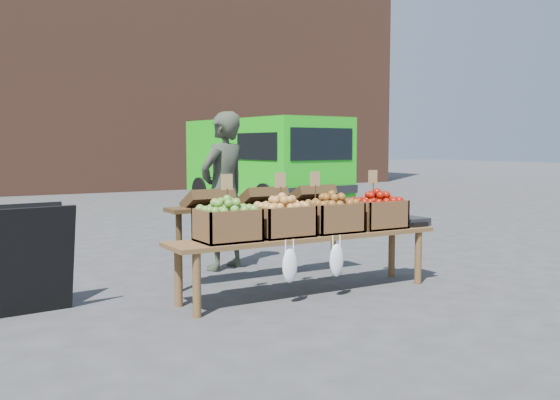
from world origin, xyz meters
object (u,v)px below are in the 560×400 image
crate_golden_apples (227,225)px  crate_russet_pears (282,221)px  back_table (262,231)px  crate_red_apples (332,217)px  delivery_van (264,164)px  crate_green_apples (377,214)px  display_bench (307,264)px  weighing_scale (409,221)px  chalkboard_sign (33,258)px  vendor (223,191)px

crate_golden_apples → crate_russet_pears: size_ratio=1.00×
back_table → crate_red_apples: (0.36, -0.72, 0.19)m
crate_red_apples → delivery_van: bearing=65.2°
delivery_van → back_table: size_ratio=2.08×
delivery_van → crate_golden_apples: bearing=-125.7°
back_table → crate_red_apples: 0.83m
delivery_van → crate_green_apples: 7.93m
back_table → crate_green_apples: 1.18m
display_bench → crate_green_apples: 0.93m
crate_red_apples → crate_green_apples: same height
crate_russet_pears → crate_green_apples: (1.10, 0.00, 0.00)m
crate_golden_apples → weighing_scale: bearing=0.0°
crate_green_apples → display_bench: bearing=180.0°
chalkboard_sign → crate_red_apples: 2.67m
chalkboard_sign → crate_golden_apples: bearing=-28.0°
chalkboard_sign → back_table: size_ratio=0.44×
display_bench → crate_red_apples: crate_red_apples is taller
crate_russet_pears → crate_green_apples: bearing=0.0°
crate_green_apples → weighing_scale: (0.43, 0.00, -0.10)m
weighing_scale → display_bench: bearing=180.0°
crate_russet_pears → chalkboard_sign: bearing=163.0°
chalkboard_sign → crate_green_apples: bearing=-16.5°
crate_golden_apples → back_table: bearing=44.2°
chalkboard_sign → crate_green_apples: 3.20m
back_table → crate_golden_apples: back_table is taller
chalkboard_sign → crate_golden_apples: chalkboard_sign is taller
crate_golden_apples → crate_red_apples: 1.10m
vendor → crate_green_apples: 1.78m
back_table → weighing_scale: back_table is taller
weighing_scale → crate_red_apples: bearing=180.0°
chalkboard_sign → crate_golden_apples: size_ratio=1.84×
crate_red_apples → chalkboard_sign: bearing=166.5°
back_table → display_bench: (0.09, -0.72, -0.24)m
crate_green_apples → weighing_scale: 0.44m
delivery_van → weighing_scale: 7.79m
back_table → crate_russet_pears: 0.77m
weighing_scale → vendor: bearing=133.3°
crate_golden_apples → crate_russet_pears: bearing=0.0°
delivery_van → display_bench: size_ratio=1.62×
chalkboard_sign → delivery_van: bearing=43.2°
crate_golden_apples → weighing_scale: size_ratio=1.47×
delivery_van → back_table: (-3.78, -6.67, -0.46)m
chalkboard_sign → weighing_scale: (3.56, -0.62, 0.15)m
vendor → chalkboard_sign: bearing=-0.2°
display_bench → crate_red_apples: size_ratio=5.40×
vendor → back_table: bearing=72.8°
display_bench → weighing_scale: 1.29m
crate_green_apples → crate_russet_pears: bearing=180.0°
display_bench → crate_red_apples: bearing=0.0°
back_table → crate_russet_pears: (-0.19, -0.72, 0.19)m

